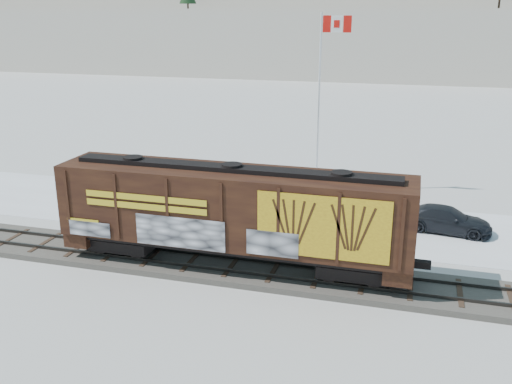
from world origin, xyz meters
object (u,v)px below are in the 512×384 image
(car_silver, at_px, (154,198))
(car_dark, at_px, (446,219))
(flagpole, at_px, (320,129))
(car_white, at_px, (231,209))
(hopper_railcar, at_px, (233,211))

(car_silver, xyz_separation_m, car_dark, (16.65, 1.38, -0.16))
(flagpole, bearing_deg, car_dark, -33.93)
(car_silver, distance_m, car_white, 4.90)
(car_silver, relative_size, car_dark, 1.04)
(car_silver, bearing_deg, car_dark, -74.35)
(car_silver, distance_m, car_dark, 16.71)
(hopper_railcar, xyz_separation_m, car_dark, (9.62, 7.84, -2.25))
(flagpole, bearing_deg, car_silver, -142.03)
(flagpole, height_order, car_dark, flagpole)
(flagpole, bearing_deg, hopper_railcar, -96.99)
(car_dark, bearing_deg, car_silver, 102.07)
(car_silver, relative_size, car_white, 1.16)
(hopper_railcar, bearing_deg, car_dark, 39.20)
(hopper_railcar, height_order, car_white, hopper_railcar)
(flagpole, bearing_deg, car_white, -118.28)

